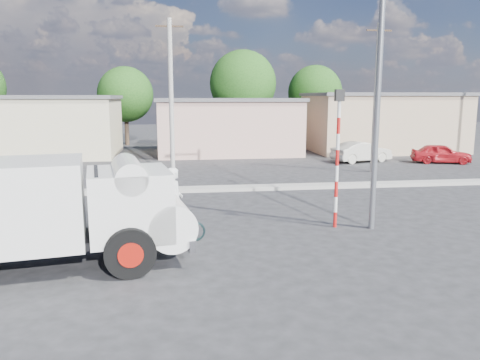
{
  "coord_description": "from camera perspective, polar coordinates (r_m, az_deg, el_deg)",
  "views": [
    {
      "loc": [
        -1.8,
        -12.49,
        4.13
      ],
      "look_at": [
        0.36,
        3.26,
        1.3
      ],
      "focal_mm": 35.0,
      "sensor_mm": 36.0,
      "label": 1
    }
  ],
  "objects": [
    {
      "name": "car_red",
      "position": [
        32.16,
        23.32,
        2.99
      ],
      "size": [
        3.84,
        2.42,
        1.22
      ],
      "primitive_type": "imported",
      "rotation": [
        0.0,
        0.0,
        1.28
      ],
      "color": "red",
      "rests_on": "ground"
    },
    {
      "name": "truck",
      "position": [
        12.05,
        -21.81,
        -3.33
      ],
      "size": [
        6.79,
        3.42,
        2.68
      ],
      "rotation": [
        0.0,
        0.0,
        0.17
      ],
      "color": "black",
      "rests_on": "ground"
    },
    {
      "name": "tree_row",
      "position": [
        41.12,
        -8.61,
        10.96
      ],
      "size": [
        34.13,
        7.32,
        8.1
      ],
      "color": "#38281E",
      "rests_on": "ground"
    },
    {
      "name": "cyclist",
      "position": [
        13.46,
        -7.92,
        -3.71
      ],
      "size": [
        0.51,
        0.73,
        1.88
      ],
      "primitive_type": "imported",
      "rotation": [
        0.0,
        0.0,
        1.66
      ],
      "color": "silver",
      "rests_on": "ground"
    },
    {
      "name": "car_cream",
      "position": [
        31.05,
        14.58,
        3.34
      ],
      "size": [
        4.18,
        2.42,
        1.3
      ],
      "primitive_type": "imported",
      "rotation": [
        0.0,
        0.0,
        1.85
      ],
      "color": "beige",
      "rests_on": "ground"
    },
    {
      "name": "building_row",
      "position": [
        34.67,
        -3.02,
        6.78
      ],
      "size": [
        37.8,
        7.3,
        4.44
      ],
      "color": "beige",
      "rests_on": "ground"
    },
    {
      "name": "bicycle",
      "position": [
        13.59,
        -7.87,
        -5.72
      ],
      "size": [
        1.77,
        0.76,
        0.9
      ],
      "primitive_type": "imported",
      "rotation": [
        0.0,
        0.0,
        1.66
      ],
      "color": "black",
      "rests_on": "ground"
    },
    {
      "name": "traffic_pole",
      "position": [
        14.94,
        11.82,
        3.97
      ],
      "size": [
        0.28,
        0.18,
        4.36
      ],
      "color": "red",
      "rests_on": "ground"
    },
    {
      "name": "median",
      "position": [
        20.97,
        -2.73,
        -1.06
      ],
      "size": [
        40.0,
        0.8,
        0.16
      ],
      "primitive_type": "cube",
      "color": "#99968E",
      "rests_on": "ground"
    },
    {
      "name": "utility_poles",
      "position": [
        25.01,
        3.91,
        9.93
      ],
      "size": [
        35.4,
        0.24,
        8.0
      ],
      "color": "#99968E",
      "rests_on": "ground"
    },
    {
      "name": "ground_plane",
      "position": [
        13.28,
        0.38,
        -8.03
      ],
      "size": [
        120.0,
        120.0,
        0.0
      ],
      "primitive_type": "plane",
      "color": "#252527",
      "rests_on": "ground"
    },
    {
      "name": "streetlight",
      "position": [
        14.95,
        16.03,
        12.9
      ],
      "size": [
        2.34,
        0.22,
        9.0
      ],
      "color": "slate",
      "rests_on": "ground"
    }
  ]
}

